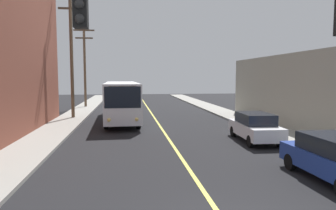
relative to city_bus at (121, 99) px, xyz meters
name	(u,v)px	position (x,y,z in m)	size (l,w,h in m)	color
sidewalk_left	(32,148)	(-4.37, -9.94, -1.74)	(2.50, 90.00, 0.15)	gray
sidewalk_right	(299,140)	(10.13, -9.94, -1.74)	(2.50, 90.00, 0.15)	gray
lane_stripe_center	(162,130)	(2.88, -4.94, -1.81)	(0.16, 60.00, 0.01)	#D8CC4C
city_bus	(121,99)	(0.00, 0.00, 0.00)	(2.92, 12.22, 3.20)	silver
parked_car_blue	(335,158)	(7.69, -16.45, -0.98)	(1.91, 4.44, 1.62)	navy
parked_car_white	(255,127)	(7.68, -9.52, -0.98)	(1.96, 4.46, 1.62)	silver
utility_pole_mid	(71,49)	(-4.22, 1.63, 4.25)	(2.40, 0.28, 10.80)	brown
utility_pole_far	(85,62)	(-4.44, 11.74, 3.59)	(2.40, 0.28, 9.54)	brown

